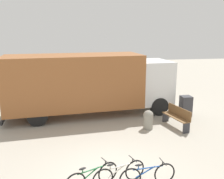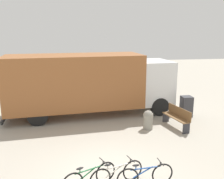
{
  "view_description": "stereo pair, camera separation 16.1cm",
  "coord_description": "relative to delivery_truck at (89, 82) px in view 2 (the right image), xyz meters",
  "views": [
    {
      "loc": [
        -1.09,
        -6.77,
        4.36
      ],
      "look_at": [
        0.78,
        4.36,
        1.7
      ],
      "focal_mm": 40.0,
      "sensor_mm": 36.0,
      "label": 1
    },
    {
      "loc": [
        -0.93,
        -6.8,
        4.36
      ],
      "look_at": [
        0.78,
        4.36,
        1.7
      ],
      "focal_mm": 40.0,
      "sensor_mm": 36.0,
      "label": 2
    }
  ],
  "objects": [
    {
      "name": "delivery_truck",
      "position": [
        0.0,
        0.0,
        0.0
      ],
      "size": [
        8.83,
        3.07,
        3.19
      ],
      "rotation": [
        0.0,
        0.0,
        0.08
      ],
      "color": "#99592D",
      "rests_on": "ground"
    },
    {
      "name": "bicycle_far",
      "position": [
        1.14,
        -6.64,
        -1.43
      ],
      "size": [
        1.7,
        0.44,
        0.73
      ],
      "rotation": [
        0.0,
        0.0,
        0.08
      ],
      "color": "black",
      "rests_on": "ground"
    },
    {
      "name": "bicycle_near",
      "position": [
        -0.44,
        -6.48,
        -1.43
      ],
      "size": [
        1.57,
        0.75,
        0.73
      ],
      "rotation": [
        0.0,
        0.0,
        0.41
      ],
      "color": "black",
      "rests_on": "ground"
    },
    {
      "name": "bicycle_middle",
      "position": [
        0.35,
        -6.44,
        -1.43
      ],
      "size": [
        1.63,
        0.62,
        0.73
      ],
      "rotation": [
        0.0,
        0.0,
        0.3
      ],
      "color": "black",
      "rests_on": "ground"
    },
    {
      "name": "utility_box",
      "position": [
        4.96,
        -1.07,
        -1.24
      ],
      "size": [
        0.54,
        0.52,
        1.06
      ],
      "color": "#38383D",
      "rests_on": "ground"
    },
    {
      "name": "ground_plane",
      "position": [
        0.17,
        -5.97,
        -1.77
      ],
      "size": [
        60.0,
        60.0,
        0.0
      ],
      "primitive_type": "plane",
      "color": "#A8A091"
    },
    {
      "name": "park_bench",
      "position": [
        3.86,
        -2.47,
        -1.26
      ],
      "size": [
        0.76,
        1.71,
        0.94
      ],
      "rotation": [
        0.0,
        0.0,
        1.79
      ],
      "color": "brown",
      "rests_on": "ground"
    },
    {
      "name": "bollard_near_bench",
      "position": [
        2.47,
        -2.48,
        -1.31
      ],
      "size": [
        0.45,
        0.45,
        0.88
      ],
      "color": "gray",
      "rests_on": "ground"
    }
  ]
}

